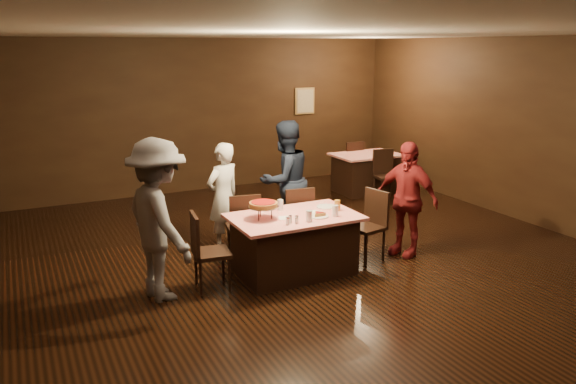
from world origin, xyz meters
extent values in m
plane|color=black|center=(0.00, 0.00, 0.00)|extent=(10.00, 10.00, 0.00)
cube|color=silver|center=(0.00, 0.00, 3.00)|extent=(8.00, 10.00, 0.04)
cube|color=black|center=(0.00, 5.00, 1.50)|extent=(8.00, 0.04, 3.00)
cube|color=black|center=(4.00, 0.00, 1.50)|extent=(0.04, 10.00, 3.00)
cube|color=tan|center=(2.20, 4.97, 1.70)|extent=(0.46, 0.03, 0.56)
cube|color=beige|center=(2.20, 4.95, 1.70)|extent=(0.38, 0.01, 0.48)
cube|color=red|center=(-0.45, 0.25, 0.39)|extent=(1.60, 1.00, 0.77)
cube|color=red|center=(2.74, 3.35, 0.39)|extent=(1.30, 0.90, 0.77)
cube|color=black|center=(-0.85, 1.00, 0.47)|extent=(0.49, 0.49, 0.95)
cube|color=black|center=(-0.05, 1.00, 0.47)|extent=(0.47, 0.47, 0.95)
cube|color=black|center=(-1.55, 0.25, 0.47)|extent=(0.47, 0.47, 0.95)
cube|color=black|center=(0.65, 0.25, 0.47)|extent=(0.50, 0.50, 0.95)
cube|color=black|center=(2.74, 2.65, 0.47)|extent=(0.49, 0.49, 0.95)
cube|color=black|center=(2.74, 3.95, 0.47)|extent=(0.42, 0.42, 0.95)
imported|color=silver|center=(-0.94, 1.49, 0.77)|extent=(0.66, 0.56, 1.55)
imported|color=black|center=(0.06, 1.56, 0.90)|extent=(1.01, 0.86, 1.79)
imported|color=slate|center=(-2.14, 0.29, 0.93)|extent=(0.92, 1.32, 1.87)
imported|color=maroon|center=(1.25, 0.18, 0.80)|extent=(0.72, 1.02, 1.60)
cylinder|color=black|center=(-0.85, 0.40, 0.84)|extent=(0.01, 0.01, 0.15)
cylinder|color=black|center=(-0.94, 0.25, 0.84)|extent=(0.01, 0.01, 0.15)
cylinder|color=black|center=(-0.76, 0.25, 0.84)|extent=(0.01, 0.01, 0.15)
cylinder|color=silver|center=(-0.85, 0.30, 0.93)|extent=(0.38, 0.38, 0.01)
cylinder|color=#B27233|center=(-0.85, 0.30, 0.96)|extent=(0.35, 0.35, 0.05)
cylinder|color=#A5140C|center=(-0.85, 0.30, 0.98)|extent=(0.30, 0.30, 0.01)
cylinder|color=white|center=(-0.20, 0.07, 0.78)|extent=(0.25, 0.25, 0.01)
cylinder|color=#B27233|center=(-0.20, 0.07, 0.81)|extent=(0.18, 0.18, 0.04)
cylinder|color=#A5140C|center=(-0.20, 0.07, 0.83)|extent=(0.14, 0.14, 0.01)
cylinder|color=white|center=(0.10, 0.40, 0.78)|extent=(0.25, 0.25, 0.01)
cylinder|color=silver|center=(-0.40, -0.05, 0.84)|extent=(0.08, 0.08, 0.14)
cylinder|color=silver|center=(0.00, 0.00, 0.84)|extent=(0.08, 0.08, 0.14)
cylinder|color=#BF7F26|center=(0.15, 0.20, 0.84)|extent=(0.08, 0.08, 0.14)
cylinder|color=silver|center=(-0.50, 0.55, 0.84)|extent=(0.08, 0.08, 0.14)
cylinder|color=silver|center=(-0.63, 0.00, 0.81)|extent=(0.04, 0.04, 0.08)
cylinder|color=silver|center=(-0.63, 0.00, 0.85)|extent=(0.05, 0.05, 0.02)
cylinder|color=silver|center=(-0.57, -0.05, 0.81)|extent=(0.04, 0.04, 0.08)
cylinder|color=silver|center=(-0.57, -0.05, 0.85)|extent=(0.05, 0.05, 0.02)
cylinder|color=silver|center=(-0.69, -0.05, 0.81)|extent=(0.04, 0.04, 0.08)
cylinder|color=silver|center=(-0.69, -0.05, 0.85)|extent=(0.05, 0.05, 0.02)
cube|color=white|center=(-0.15, 0.25, 0.77)|extent=(0.19, 0.19, 0.01)
cube|color=white|center=(-0.60, 0.20, 0.77)|extent=(0.21, 0.21, 0.01)
camera|label=1|loc=(-3.52, -5.77, 2.83)|focal=35.00mm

